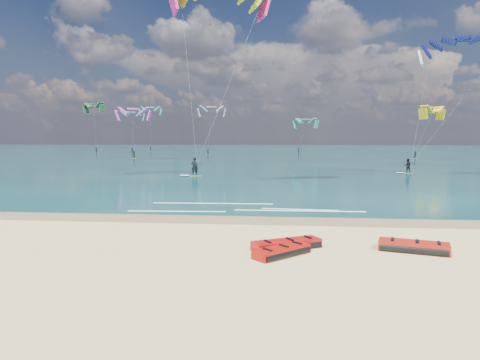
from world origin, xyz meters
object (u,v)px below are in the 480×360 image
object	(u,v)px
packed_kite_mid	(413,252)
kitesurfer_main	(206,81)
packed_kite_left	(287,249)
packed_kite_right	(282,256)
kitesurfer_far	(435,102)

from	to	relation	value
packed_kite_mid	kitesurfer_main	bearing A→B (deg)	132.48
packed_kite_left	packed_kite_mid	world-z (taller)	packed_kite_mid
packed_kite_mid	packed_kite_right	distance (m)	5.06
packed_kite_right	kitesurfer_main	world-z (taller)	kitesurfer_main
packed_kite_right	kitesurfer_main	size ratio (longest dim) A/B	0.13
packed_kite_left	kitesurfer_main	bearing A→B (deg)	77.94
packed_kite_mid	kitesurfer_far	world-z (taller)	kitesurfer_far
packed_kite_left	packed_kite_right	distance (m)	1.01
packed_kite_right	kitesurfer_far	bearing A→B (deg)	19.04
packed_kite_right	kitesurfer_main	distance (m)	29.13
packed_kite_mid	packed_kite_right	xyz separation A→B (m)	(-4.95, -1.05, 0.00)
packed_kite_left	kitesurfer_main	distance (m)	28.28
packed_kite_left	packed_kite_mid	bearing A→B (deg)	-27.86
kitesurfer_far	packed_kite_mid	bearing A→B (deg)	-108.73
packed_kite_left	packed_kite_mid	distance (m)	4.76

